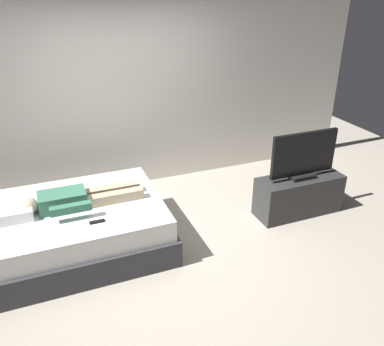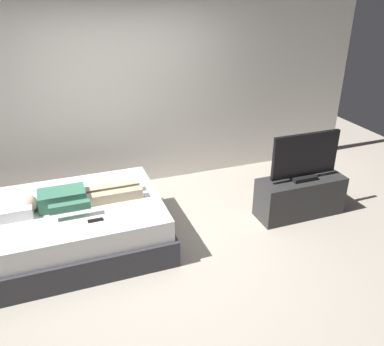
# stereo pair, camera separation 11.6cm
# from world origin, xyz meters

# --- Properties ---
(ground_plane) EXTENTS (10.00, 10.00, 0.00)m
(ground_plane) POSITION_xyz_m (0.00, 0.00, 0.00)
(ground_plane) COLOR #ADA393
(back_wall) EXTENTS (6.40, 0.10, 2.80)m
(back_wall) POSITION_xyz_m (0.40, 1.82, 1.40)
(back_wall) COLOR silver
(back_wall) RESTS_ON ground
(bed) EXTENTS (1.91, 1.46, 0.54)m
(bed) POSITION_xyz_m (-0.84, 0.44, 0.26)
(bed) COLOR #333338
(bed) RESTS_ON ground
(pillow) EXTENTS (0.48, 0.34, 0.12)m
(pillow) POSITION_xyz_m (-1.48, 0.44, 0.60)
(pillow) COLOR white
(pillow) RESTS_ON bed
(person) EXTENTS (1.26, 0.46, 0.18)m
(person) POSITION_xyz_m (-0.81, 0.44, 0.62)
(person) COLOR #387056
(person) RESTS_ON bed
(remote) EXTENTS (0.15, 0.04, 0.02)m
(remote) POSITION_xyz_m (-0.66, 0.03, 0.55)
(remote) COLOR black
(remote) RESTS_ON bed
(tv_stand) EXTENTS (1.10, 0.40, 0.50)m
(tv_stand) POSITION_xyz_m (1.86, 0.19, 0.25)
(tv_stand) COLOR #2D2D2D
(tv_stand) RESTS_ON ground
(tv) EXTENTS (0.88, 0.20, 0.59)m
(tv) POSITION_xyz_m (1.86, 0.19, 0.78)
(tv) COLOR black
(tv) RESTS_ON tv_stand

